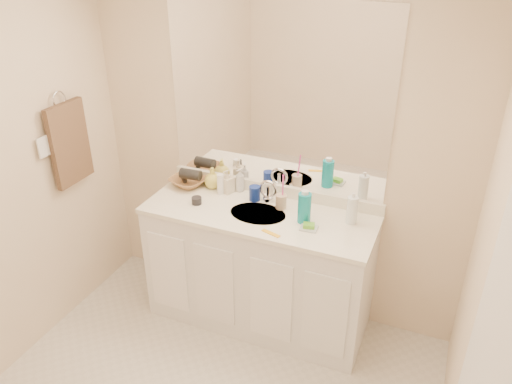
{
  "coord_description": "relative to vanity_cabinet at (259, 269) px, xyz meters",
  "views": [
    {
      "loc": [
        1.07,
        -1.55,
        2.5
      ],
      "look_at": [
        0.0,
        0.97,
        1.05
      ],
      "focal_mm": 35.0,
      "sensor_mm": 36.0,
      "label": 1
    }
  ],
  "objects": [
    {
      "name": "towel_ring",
      "position": [
        -1.27,
        -0.25,
        1.12
      ],
      "size": [
        0.01,
        0.11,
        0.11
      ],
      "primitive_type": "torus",
      "rotation": [
        0.0,
        1.57,
        0.0
      ],
      "color": "silver",
      "rests_on": "wall_left"
    },
    {
      "name": "wall_right",
      "position": [
        1.3,
        -1.02,
        0.77
      ],
      "size": [
        0.02,
        2.6,
        2.4
      ],
      "primitive_type": "cube",
      "color": "beige",
      "rests_on": "floor"
    },
    {
      "name": "clear_pump_bottle",
      "position": [
        0.58,
        0.1,
        0.54
      ],
      "size": [
        0.07,
        0.07,
        0.18
      ],
      "primitive_type": "cylinder",
      "rotation": [
        0.0,
        0.0,
        -0.04
      ],
      "color": "white",
      "rests_on": "countertop"
    },
    {
      "name": "soap_bottle_cream",
      "position": [
        -0.31,
        0.17,
        0.54
      ],
      "size": [
        0.1,
        0.1,
        0.17
      ],
      "primitive_type": "imported",
      "rotation": [
        0.0,
        0.0,
        -0.35
      ],
      "color": "beige",
      "rests_on": "countertop"
    },
    {
      "name": "wicker_basket",
      "position": [
        -0.61,
        0.15,
        0.49
      ],
      "size": [
        0.3,
        0.3,
        0.06
      ],
      "primitive_type": "imported",
      "rotation": [
        0.0,
        0.0,
        -0.25
      ],
      "color": "#94653B",
      "rests_on": "countertop"
    },
    {
      "name": "backsplash",
      "position": [
        0.0,
        0.26,
        0.5
      ],
      "size": [
        1.52,
        0.03,
        0.08
      ],
      "primitive_type": "cube",
      "color": "white",
      "rests_on": "countertop"
    },
    {
      "name": "countertop",
      "position": [
        0.0,
        0.0,
        0.44
      ],
      "size": [
        1.52,
        0.57,
        0.03
      ],
      "primitive_type": "cube",
      "color": "white",
      "rests_on": "vanity_cabinet"
    },
    {
      "name": "green_soap",
      "position": [
        0.36,
        -0.07,
        0.48
      ],
      "size": [
        0.08,
        0.07,
        0.02
      ],
      "primitive_type": "cube",
      "rotation": [
        0.0,
        0.0,
        0.26
      ],
      "color": "#66C02F",
      "rests_on": "soap_dish"
    },
    {
      "name": "toothbrush",
      "position": [
        0.12,
        0.1,
        0.6
      ],
      "size": [
        0.02,
        0.04,
        0.2
      ],
      "primitive_type": "cylinder",
      "rotation": [
        0.14,
        0.0,
        0.37
      ],
      "color": "#FF43B3",
      "rests_on": "tan_cup"
    },
    {
      "name": "extra_white_bottle",
      "position": [
        -0.34,
        0.13,
        0.53
      ],
      "size": [
        0.05,
        0.05,
        0.15
      ],
      "primitive_type": "cylinder",
      "rotation": [
        0.0,
        0.0,
        -0.09
      ],
      "color": "white",
      "rests_on": "countertop"
    },
    {
      "name": "soap_bottle_yellow",
      "position": [
        -0.43,
        0.19,
        0.53
      ],
      "size": [
        0.14,
        0.14,
        0.15
      ],
      "primitive_type": "imported",
      "rotation": [
        0.0,
        0.0,
        -0.19
      ],
      "color": "#DACF54",
      "rests_on": "countertop"
    },
    {
      "name": "switch_plate",
      "position": [
        -1.27,
        -0.45,
        0.88
      ],
      "size": [
        0.01,
        0.08,
        0.13
      ],
      "primitive_type": "cube",
      "color": "white",
      "rests_on": "wall_left"
    },
    {
      "name": "tan_cup",
      "position": [
        0.11,
        0.1,
        0.5
      ],
      "size": [
        0.08,
        0.08,
        0.1
      ],
      "primitive_type": "cylinder",
      "rotation": [
        0.0,
        0.0,
        -0.17
      ],
      "color": "tan",
      "rests_on": "countertop"
    },
    {
      "name": "dark_jar",
      "position": [
        -0.42,
        -0.06,
        0.48
      ],
      "size": [
        0.09,
        0.09,
        0.05
      ],
      "primitive_type": "cylinder",
      "rotation": [
        0.0,
        0.0,
        -0.4
      ],
      "color": "black",
      "rests_on": "countertop"
    },
    {
      "name": "hand_towel",
      "position": [
        -1.25,
        -0.25,
        0.82
      ],
      "size": [
        0.04,
        0.32,
        0.55
      ],
      "primitive_type": "cube",
      "color": "#3B2B20",
      "rests_on": "towel_ring"
    },
    {
      "name": "sink_basin",
      "position": [
        0.0,
        -0.02,
        0.44
      ],
      "size": [
        0.37,
        0.37,
        0.02
      ],
      "primitive_type": "cylinder",
      "color": "beige",
      "rests_on": "countertop"
    },
    {
      "name": "mirror",
      "position": [
        0.0,
        0.27,
        1.14
      ],
      "size": [
        1.48,
        0.01,
        1.2
      ],
      "primitive_type": "cube",
      "color": "white",
      "rests_on": "wall_back"
    },
    {
      "name": "hair_dryer",
      "position": [
        -0.59,
        0.15,
        0.54
      ],
      "size": [
        0.15,
        0.08,
        0.08
      ],
      "primitive_type": "cylinder",
      "rotation": [
        0.0,
        1.57,
        0.05
      ],
      "color": "black",
      "rests_on": "wicker_basket"
    },
    {
      "name": "orange_comb",
      "position": [
        0.17,
        -0.21,
        0.46
      ],
      "size": [
        0.13,
        0.06,
        0.01
      ],
      "primitive_type": "cube",
      "rotation": [
        0.0,
        0.0,
        -0.29
      ],
      "color": "yellow",
      "rests_on": "countertop"
    },
    {
      "name": "soap_dish",
      "position": [
        0.36,
        -0.07,
        0.46
      ],
      "size": [
        0.11,
        0.09,
        0.01
      ],
      "primitive_type": "cube",
      "rotation": [
        0.0,
        0.0,
        0.08
      ],
      "color": "silver",
      "rests_on": "countertop"
    },
    {
      "name": "blue_mug",
      "position": [
        -0.09,
        0.14,
        0.51
      ],
      "size": [
        0.09,
        0.09,
        0.1
      ],
      "primitive_type": "cylinder",
      "rotation": [
        0.0,
        0.0,
        0.22
      ],
      "color": "navy",
      "rests_on": "countertop"
    },
    {
      "name": "soap_bottle_white",
      "position": [
        -0.24,
        0.22,
        0.54
      ],
      "size": [
        0.08,
        0.08,
        0.17
      ],
      "primitive_type": "imported",
      "rotation": [
        0.0,
        0.0,
        -0.35
      ],
      "color": "silver",
      "rests_on": "countertop"
    },
    {
      "name": "wall_back",
      "position": [
        0.0,
        0.28,
        0.77
      ],
      "size": [
        2.6,
        0.02,
        2.4
      ],
      "primitive_type": "cube",
      "color": "beige",
      "rests_on": "floor"
    },
    {
      "name": "faucet",
      "position": [
        0.0,
        0.16,
        0.51
      ],
      "size": [
        0.02,
        0.02,
        0.11
      ],
      "primitive_type": "cylinder",
      "color": "silver",
      "rests_on": "countertop"
    },
    {
      "name": "vanity_cabinet",
      "position": [
        0.0,
        0.0,
        0.0
      ],
      "size": [
        1.5,
        0.55,
        0.85
      ],
      "primitive_type": "cube",
      "color": "white",
      "rests_on": "floor"
    },
    {
      "name": "mouthwash_bottle",
      "position": [
        0.3,
        -0.0,
        0.55
      ],
      "size": [
        0.1,
        0.1,
        0.2
      ],
      "primitive_type": "cylinder",
      "rotation": [
        0.0,
        0.0,
        -0.31
      ],
      "color": "#0D8A9C",
      "rests_on": "countertop"
    }
  ]
}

